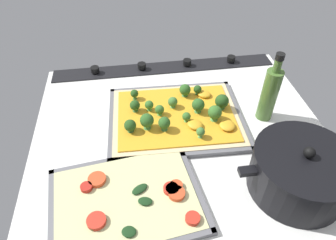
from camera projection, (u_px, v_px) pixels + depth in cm
name	position (u px, v px, depth cm)	size (l,w,h in cm)	color
ground_plane	(181.00, 137.00, 82.79)	(78.46, 70.75, 3.00)	silver
stove_control_panel	(165.00, 67.00, 104.58)	(75.33, 7.00, 2.60)	black
baking_tray_front	(176.00, 119.00, 85.43)	(38.13, 30.54, 1.30)	slate
broccoli_pizza	(178.00, 114.00, 84.27)	(35.64, 28.05, 5.96)	beige
baking_tray_back	(126.00, 201.00, 65.88)	(35.05, 28.49, 1.30)	slate
veggie_pizza_back	(128.00, 199.00, 65.38)	(32.37, 25.81, 1.90)	#C6C68B
cooking_pot	(300.00, 172.00, 65.56)	(28.36, 21.59, 12.82)	black
oil_bottle	(270.00, 93.00, 81.02)	(4.43, 4.43, 20.28)	#476B2D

